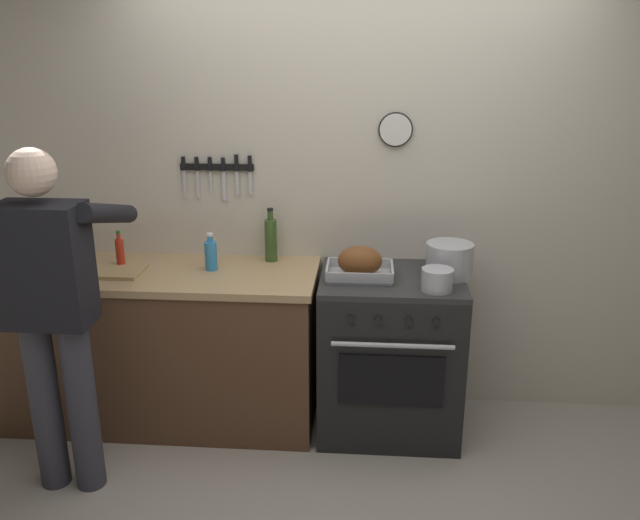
% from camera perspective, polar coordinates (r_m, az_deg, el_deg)
% --- Properties ---
extents(wall_back, '(6.00, 0.13, 2.60)m').
position_cam_1_polar(wall_back, '(3.69, 3.01, 6.39)').
color(wall_back, beige).
rests_on(wall_back, ground).
extents(counter_block, '(2.03, 0.65, 0.90)m').
position_cam_1_polar(counter_block, '(3.84, -15.85, -7.08)').
color(counter_block, brown).
rests_on(counter_block, ground).
extents(stove, '(0.76, 0.67, 0.90)m').
position_cam_1_polar(stove, '(3.62, 6.16, -8.18)').
color(stove, black).
rests_on(stove, ground).
extents(person_cook, '(0.51, 0.63, 1.66)m').
position_cam_1_polar(person_cook, '(3.18, -22.61, -3.53)').
color(person_cook, '#383842').
rests_on(person_cook, ground).
extents(roasting_pan, '(0.35, 0.26, 0.17)m').
position_cam_1_polar(roasting_pan, '(3.40, 3.54, -0.32)').
color(roasting_pan, '#B7B7BC').
rests_on(roasting_pan, stove).
extents(stock_pot, '(0.25, 0.25, 0.18)m').
position_cam_1_polar(stock_pot, '(3.47, 11.36, 0.01)').
color(stock_pot, '#B7B7BC').
rests_on(stock_pot, stove).
extents(saucepan, '(0.16, 0.16, 0.11)m').
position_cam_1_polar(saucepan, '(3.27, 10.33, -1.72)').
color(saucepan, '#B7B7BC').
rests_on(saucepan, stove).
extents(cutting_board, '(0.36, 0.24, 0.02)m').
position_cam_1_polar(cutting_board, '(3.66, -18.13, -0.94)').
color(cutting_board, tan).
rests_on(cutting_board, counter_block).
extents(bottle_olive_oil, '(0.07, 0.07, 0.31)m').
position_cam_1_polar(bottle_olive_oil, '(3.66, -4.37, 1.87)').
color(bottle_olive_oil, '#385623').
rests_on(bottle_olive_oil, counter_block).
extents(bottle_dish_soap, '(0.07, 0.07, 0.21)m').
position_cam_1_polar(bottle_dish_soap, '(3.55, -9.63, 0.46)').
color(bottle_dish_soap, '#338CCC').
rests_on(bottle_dish_soap, counter_block).
extents(bottle_hot_sauce, '(0.05, 0.05, 0.21)m').
position_cam_1_polar(bottle_hot_sauce, '(3.71, -17.26, 0.66)').
color(bottle_hot_sauce, red).
rests_on(bottle_hot_sauce, counter_block).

